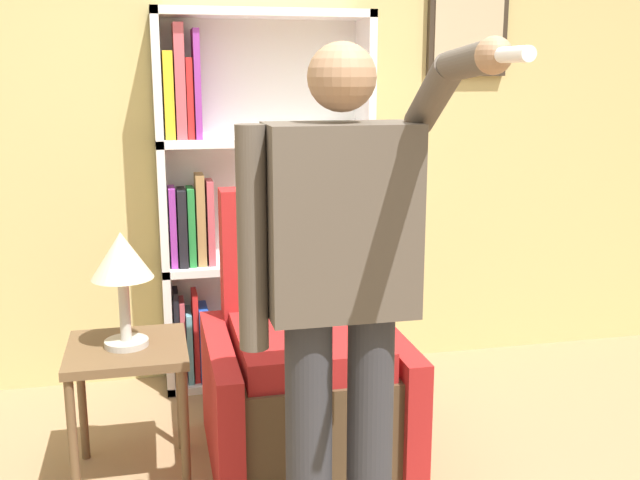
{
  "coord_description": "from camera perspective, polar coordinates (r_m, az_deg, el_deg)",
  "views": [
    {
      "loc": [
        -0.46,
        -1.97,
        1.64
      ],
      "look_at": [
        0.11,
        0.56,
        1.06
      ],
      "focal_mm": 42.0,
      "sensor_mm": 36.0,
      "label": 1
    }
  ],
  "objects": [
    {
      "name": "side_table",
      "position": [
        3.15,
        -14.42,
        -9.39
      ],
      "size": [
        0.47,
        0.47,
        0.58
      ],
      "color": "brown",
      "rests_on": "ground_plane"
    },
    {
      "name": "armchair",
      "position": [
        3.31,
        -1.37,
        -10.16
      ],
      "size": [
        0.82,
        0.87,
        1.14
      ],
      "color": "#4C3823",
      "rests_on": "ground_plane"
    },
    {
      "name": "bookcase",
      "position": [
        3.93,
        -5.67,
        2.65
      ],
      "size": [
        1.1,
        0.28,
        1.95
      ],
      "color": "white",
      "rests_on": "ground_plane"
    },
    {
      "name": "table_lamp",
      "position": [
        3.02,
        -14.87,
        -1.71
      ],
      "size": [
        0.24,
        0.24,
        0.46
      ],
      "color": "#B7B2A8",
      "rests_on": "side_table"
    },
    {
      "name": "person_standing",
      "position": [
        2.3,
        1.58,
        -3.61
      ],
      "size": [
        0.6,
        0.78,
        1.73
      ],
      "color": "#2D2D33",
      "rests_on": "ground_plane"
    },
    {
      "name": "wall_back",
      "position": [
        4.04,
        -6.15,
        9.16
      ],
      "size": [
        8.0,
        0.11,
        2.8
      ],
      "color": "tan",
      "rests_on": "ground_plane"
    }
  ]
}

